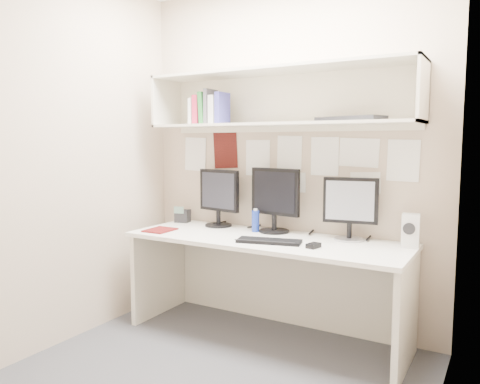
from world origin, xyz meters
The scene contains 19 objects.
floor centered at (0.00, 0.00, 0.00)m, with size 2.40×2.00×0.01m, color #424247.
wall_back centered at (0.00, 1.00, 1.30)m, with size 2.40×0.02×2.60m, color #BAA58E.
wall_front centered at (0.00, -1.00, 1.30)m, with size 2.40×0.02×2.60m, color #BAA58E.
wall_left centered at (-1.20, 0.00, 1.30)m, with size 0.02×2.00×2.60m, color #BAA58E.
wall_right centered at (1.20, 0.00, 1.30)m, with size 0.02×2.00×2.60m, color #BAA58E.
desk centered at (0.00, 0.65, 0.37)m, with size 2.00×0.70×0.73m.
overhead_hutch centered at (0.00, 0.86, 1.72)m, with size 2.00×0.38×0.40m.
pinned_papers centered at (0.00, 0.99, 1.25)m, with size 1.92×0.01×0.48m, color white, non-canonical shape.
monitor_left centered at (-0.53, 0.87, 0.98)m, with size 0.39×0.21×0.45m.
monitor_center centered at (-0.04, 0.87, 0.99)m, with size 0.41×0.23×0.48m.
monitor_right centered at (0.54, 0.87, 0.97)m, with size 0.37×0.20×0.43m.
keyboard centered at (0.09, 0.51, 0.74)m, with size 0.43×0.15×0.02m, color black.
mouse centered at (0.41, 0.51, 0.74)m, with size 0.06×0.10×0.03m, color black.
speaker centered at (0.94, 0.84, 0.84)m, with size 0.12×0.13×0.22m.
blue_bottle centered at (-0.17, 0.81, 0.81)m, with size 0.06×0.06×0.18m.
maroon_notebook centered at (-0.81, 0.47, 0.74)m, with size 0.18×0.22×0.01m, color #5E1010.
desk_phone centered at (-0.90, 0.87, 0.78)m, with size 0.13×0.12×0.14m.
book_stack centered at (-0.55, 0.77, 1.66)m, with size 0.29×0.16×0.26m.
hutch_tray centered at (0.53, 0.84, 1.56)m, with size 0.46×0.18×0.03m, color black.
Camera 1 is at (1.47, -2.26, 1.40)m, focal length 35.00 mm.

